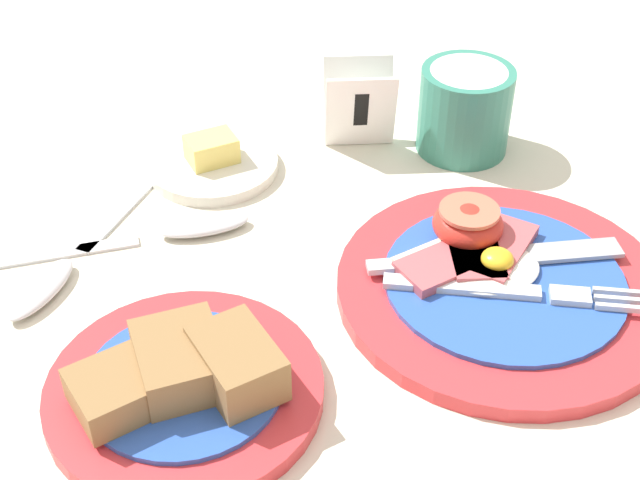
# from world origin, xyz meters

# --- Properties ---
(ground_plane) EXTENTS (3.00, 3.00, 0.00)m
(ground_plane) POSITION_xyz_m (0.00, 0.00, 0.00)
(ground_plane) COLOR beige
(breakfast_plate) EXTENTS (0.23, 0.23, 0.04)m
(breakfast_plate) POSITION_xyz_m (0.07, 0.02, 0.01)
(breakfast_plate) COLOR red
(breakfast_plate) RESTS_ON ground_plane
(bread_plate) EXTENTS (0.17, 0.17, 0.05)m
(bread_plate) POSITION_xyz_m (-0.16, -0.03, 0.02)
(bread_plate) COLOR red
(bread_plate) RESTS_ON ground_plane
(sugar_cup) EXTENTS (0.08, 0.08, 0.07)m
(sugar_cup) POSITION_xyz_m (0.11, 0.20, 0.04)
(sugar_cup) COLOR #337F6B
(sugar_cup) RESTS_ON ground_plane
(butter_dish) EXTENTS (0.11, 0.11, 0.03)m
(butter_dish) POSITION_xyz_m (-0.10, 0.22, 0.01)
(butter_dish) COLOR silver
(butter_dish) RESTS_ON ground_plane
(number_card) EXTENTS (0.07, 0.06, 0.07)m
(number_card) POSITION_xyz_m (0.03, 0.23, 0.04)
(number_card) COLOR white
(number_card) RESTS_ON ground_plane
(teaspoon_by_saucer) EXTENTS (0.13, 0.17, 0.01)m
(teaspoon_by_saucer) POSITION_xyz_m (-0.23, 0.12, 0.01)
(teaspoon_by_saucer) COLOR silver
(teaspoon_by_saucer) RESTS_ON ground_plane
(teaspoon_near_cup) EXTENTS (0.19, 0.03, 0.01)m
(teaspoon_near_cup) POSITION_xyz_m (-0.15, 0.14, 0.01)
(teaspoon_near_cup) COLOR silver
(teaspoon_near_cup) RESTS_ON ground_plane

